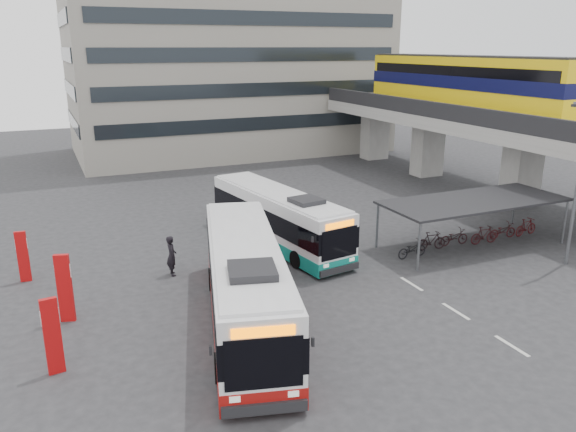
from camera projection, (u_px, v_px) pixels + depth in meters
name	position (u px, v px, depth m)	size (l,w,h in m)	color
ground	(364.00, 294.00, 24.39)	(120.00, 120.00, 0.00)	#28282B
viaduct	(473.00, 105.00, 40.74)	(8.00, 32.00, 9.68)	gray
bike_shelter	(472.00, 220.00, 29.89)	(10.00, 4.00, 2.54)	#595B60
office_block	(228.00, 22.00, 54.55)	(30.00, 15.00, 25.00)	gray
road_markings	(456.00, 311.00, 22.74)	(0.15, 7.60, 0.01)	beige
bus_main	(245.00, 284.00, 21.30)	(5.59, 12.24, 3.54)	white
bus_teal	(278.00, 218.00, 30.05)	(3.91, 10.98, 3.18)	white
pedestrian	(172.00, 256.00, 26.12)	(0.70, 0.46, 1.92)	black
sign_totem_south	(52.00, 335.00, 18.09)	(0.58, 0.23, 2.67)	#B40B0C
sign_totem_mid	(65.00, 287.00, 21.57)	(0.59, 0.33, 2.77)	#B40B0C
sign_totem_north	(23.00, 256.00, 25.33)	(0.52, 0.21, 2.39)	#B40B0C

